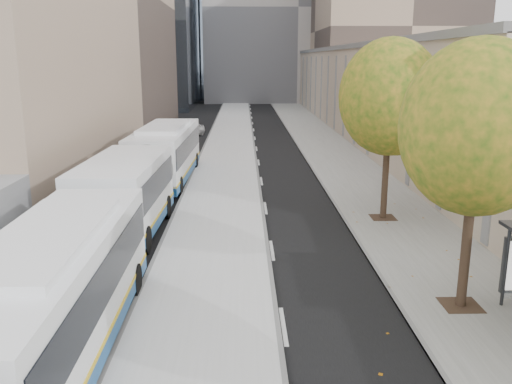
{
  "coord_description": "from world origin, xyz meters",
  "views": [
    {
      "loc": [
        -2.72,
        -1.4,
        7.06
      ],
      "look_at": [
        -2.28,
        17.15,
        2.5
      ],
      "focal_mm": 38.0,
      "sensor_mm": 36.0,
      "label": 1
    }
  ],
  "objects": [
    {
      "name": "bus_platform",
      "position": [
        -3.88,
        35.0,
        0.07
      ],
      "size": [
        4.25,
        150.0,
        0.15
      ],
      "primitive_type": "cube",
      "color": "silver",
      "rests_on": "ground"
    },
    {
      "name": "sidewalk",
      "position": [
        4.12,
        35.0,
        0.04
      ],
      "size": [
        4.75,
        150.0,
        0.08
      ],
      "primitive_type": "cube",
      "color": "gray",
      "rests_on": "ground"
    },
    {
      "name": "building_tan",
      "position": [
        15.5,
        64.0,
        4.0
      ],
      "size": [
        18.0,
        92.0,
        8.0
      ],
      "primitive_type": "cube",
      "color": "tan",
      "rests_on": "ground"
    },
    {
      "name": "building_far_block",
      "position": [
        6.0,
        96.0,
        15.0
      ],
      "size": [
        30.0,
        18.0,
        30.0
      ],
      "primitive_type": "cube",
      "color": "#A69F99",
      "rests_on": "ground"
    },
    {
      "name": "tree_c",
      "position": [
        3.6,
        13.0,
        5.25
      ],
      "size": [
        4.2,
        4.2,
        7.28
      ],
      "color": "#2E2417",
      "rests_on": "sidewalk"
    },
    {
      "name": "tree_d",
      "position": [
        3.6,
        22.0,
        5.47
      ],
      "size": [
        4.4,
        4.4,
        7.6
      ],
      "color": "#2E2417",
      "rests_on": "sidewalk"
    },
    {
      "name": "bus_far",
      "position": [
        -7.4,
        25.94,
        1.72
      ],
      "size": [
        3.34,
        19.01,
        3.16
      ],
      "rotation": [
        0.0,
        0.0,
        -0.03
      ],
      "color": "white",
      "rests_on": "ground"
    },
    {
      "name": "distant_car",
      "position": [
        -7.59,
        49.25,
        0.64
      ],
      "size": [
        2.63,
        4.04,
        1.28
      ],
      "primitive_type": "imported",
      "rotation": [
        0.0,
        0.0,
        -0.32
      ],
      "color": "silver",
      "rests_on": "ground"
    }
  ]
}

